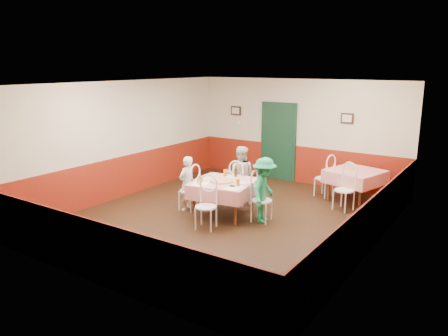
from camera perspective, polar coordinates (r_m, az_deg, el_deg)
The scene contains 39 objects.
floor at distance 9.34m, azimuth 0.56°, elevation -6.45°, with size 7.00×7.00×0.00m, color black.
ceiling at distance 8.79m, azimuth 0.60°, elevation 10.98°, with size 7.00×7.00×0.00m, color white.
back_wall at distance 12.00m, azimuth 9.81°, elevation 4.72°, with size 6.00×0.10×2.80m, color beige.
front_wall at distance 6.41m, azimuth -16.87°, elevation -3.25°, with size 6.00×0.10×2.80m, color beige.
left_wall at distance 10.87m, azimuth -12.79°, elevation 3.69°, with size 0.10×7.00×2.80m, color beige.
right_wall at distance 7.77m, azimuth 19.40°, elevation -0.56°, with size 0.10×7.00×2.80m, color beige.
wainscot_back at distance 12.15m, azimuth 9.62°, elevation 0.52°, with size 6.00×0.03×1.00m, color maroon.
wainscot_front at distance 6.73m, azimuth -16.24°, elevation -10.58°, with size 6.00×0.03×1.00m, color maroon.
wainscot_left at distance 11.04m, azimuth -12.50°, elevation -0.92°, with size 0.03×7.00×1.00m, color maroon.
wainscot_right at distance 8.03m, azimuth 18.80°, elevation -6.79°, with size 0.03×7.00×1.00m, color maroon.
door at distance 12.26m, azimuth 7.09°, elevation 3.34°, with size 0.96×0.06×2.10m, color black.
picture_left at distance 12.84m, azimuth 1.57°, elevation 7.49°, with size 0.32×0.03×0.26m, color black.
picture_right at distance 11.43m, azimuth 15.78°, elevation 6.27°, with size 0.32×0.03×0.26m, color black.
thermostat at distance 12.82m, azimuth 1.94°, elevation 5.91°, with size 0.10×0.03×0.10m, color white.
main_table at distance 9.34m, azimuth 0.00°, elevation -4.03°, with size 1.22×1.22×0.77m, color red.
second_table at distance 10.74m, azimuth 16.67°, elevation -2.27°, with size 1.12×1.12×0.77m, color red.
chair_left at distance 9.69m, azimuth -4.58°, elevation -2.96°, with size 0.42×0.42×0.90m, color white, non-canonical shape.
chair_right at distance 9.01m, azimuth 4.93°, elevation -4.24°, with size 0.42×0.42×0.90m, color white, non-canonical shape.
chair_far at distance 10.06m, azimuth 2.03°, elevation -2.30°, with size 0.42×0.42×0.90m, color white, non-canonical shape.
chair_near at distance 8.59m, azimuth -2.39°, elevation -5.10°, with size 0.42×0.42×0.90m, color white, non-canonical shape.
chair_second_a at distance 10.95m, azimuth 12.96°, elevation -1.34°, with size 0.42×0.42×0.90m, color white, non-canonical shape.
chair_second_b at distance 10.03m, azimuth 15.40°, elevation -2.84°, with size 0.42×0.42×0.90m, color white, non-canonical shape.
pizza at distance 9.19m, azimuth -0.29°, elevation -1.71°, with size 0.46×0.46×0.03m, color #B74723.
plate_left at distance 9.41m, azimuth -2.14°, elevation -1.41°, with size 0.25×0.25×0.01m, color white.
plate_right at distance 9.08m, azimuth 2.60°, elevation -1.97°, with size 0.25×0.25×0.01m, color white.
plate_far at distance 9.58m, azimuth 0.95°, elevation -1.14°, with size 0.25×0.25×0.01m, color white.
glass_a at distance 9.15m, azimuth -3.04°, elevation -1.46°, with size 0.08×0.08×0.14m, color #BF7219.
glass_b at distance 8.86m, azimuth 1.81°, elevation -1.93°, with size 0.08×0.08×0.14m, color #BF7219.
glass_c at distance 9.63m, azimuth 0.17°, elevation -0.65°, with size 0.08×0.08×0.15m, color #BF7219.
beer_bottle at distance 9.54m, azimuth 1.54°, elevation -0.53°, with size 0.06×0.06×0.23m, color #381C0A.
shaker_a at distance 9.02m, azimuth -3.43°, elevation -1.84°, with size 0.04×0.04×0.09m, color silver.
shaker_b at distance 8.96m, azimuth -3.29°, elevation -1.94°, with size 0.04×0.04×0.09m, color silver.
shaker_c at distance 9.09m, azimuth -3.45°, elevation -1.72°, with size 0.04×0.04×0.09m, color #B23319.
menu_left at distance 9.06m, azimuth -3.07°, elevation -2.06°, with size 0.30×0.40×0.00m, color white.
menu_right at distance 8.74m, azimuth 1.41°, elevation -2.61°, with size 0.30×0.40×0.00m, color white.
wallet at distance 8.85m, azimuth 1.08°, elevation -2.35°, with size 0.11×0.09×0.02m, color black.
diner_left at distance 9.67m, azimuth -4.85°, elevation -2.02°, with size 0.44×0.29×1.22m, color gray.
diner_far at distance 10.04m, azimuth 2.15°, elevation -0.96°, with size 0.66×0.52×1.36m, color gray.
diner_right at distance 8.92m, azimuth 5.26°, elevation -2.90°, with size 0.87×0.50×1.35m, color gray.
Camera 1 is at (4.81, -7.35, 3.18)m, focal length 35.00 mm.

